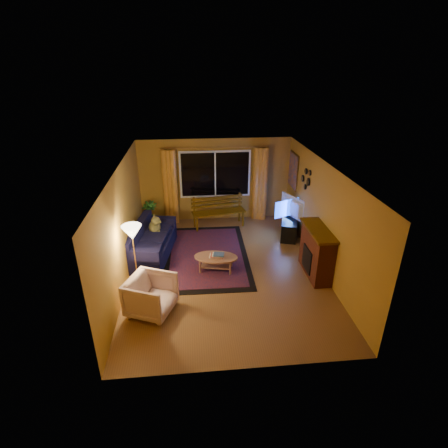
{
  "coord_description": "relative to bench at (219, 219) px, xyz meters",
  "views": [
    {
      "loc": [
        -0.73,
        -7.07,
        4.52
      ],
      "look_at": [
        0.0,
        0.3,
        1.05
      ],
      "focal_mm": 28.0,
      "sensor_mm": 36.0,
      "label": 1
    }
  ],
  "objects": [
    {
      "name": "armchair",
      "position": [
        -1.64,
        -3.79,
        0.19
      ],
      "size": [
        1.03,
        1.06,
        0.85
      ],
      "primitive_type": "imported",
      "rotation": [
        0.0,
        0.0,
        1.17
      ],
      "color": "beige",
      "rests_on": "ground"
    },
    {
      "name": "tv_console",
      "position": [
        1.95,
        -0.73,
        0.02
      ],
      "size": [
        0.75,
        1.3,
        0.52
      ],
      "primitive_type": "cube",
      "rotation": [
        0.0,
        0.0,
        -0.29
      ],
      "color": "black",
      "rests_on": "ground"
    },
    {
      "name": "sofa",
      "position": [
        -1.83,
        -1.53,
        0.17
      ],
      "size": [
        1.18,
        2.13,
        0.81
      ],
      "primitive_type": "cube",
      "rotation": [
        0.0,
        0.0,
        -0.16
      ],
      "color": "black",
      "rests_on": "ground"
    },
    {
      "name": "wall_right",
      "position": [
        2.21,
        -2.39,
        1.02
      ],
      "size": [
        0.02,
        6.0,
        2.5
      ],
      "primitive_type": "cube",
      "color": "#B4802C",
      "rests_on": "ground"
    },
    {
      "name": "bench",
      "position": [
        0.0,
        0.0,
        0.0
      ],
      "size": [
        1.62,
        0.73,
        0.47
      ],
      "primitive_type": "cube",
      "rotation": [
        0.0,
        0.0,
        0.18
      ],
      "color": "#4C2E04",
      "rests_on": "ground"
    },
    {
      "name": "curtain_right",
      "position": [
        1.3,
        0.49,
        0.89
      ],
      "size": [
        0.36,
        0.36,
        2.24
      ],
      "primitive_type": "cylinder",
      "color": "orange",
      "rests_on": "ground"
    },
    {
      "name": "painting",
      "position": [
        2.17,
        0.06,
        1.42
      ],
      "size": [
        0.04,
        0.76,
        0.96
      ],
      "primitive_type": "cube",
      "color": "orange",
      "rests_on": "wall_right"
    },
    {
      "name": "wall_left",
      "position": [
        -2.31,
        -2.39,
        1.02
      ],
      "size": [
        0.02,
        6.0,
        2.5
      ],
      "primitive_type": "cube",
      "color": "#B4802C",
      "rests_on": "ground"
    },
    {
      "name": "window",
      "position": [
        -0.05,
        0.56,
        1.22
      ],
      "size": [
        2.0,
        0.02,
        1.3
      ],
      "primitive_type": "cube",
      "color": "black",
      "rests_on": "wall_back"
    },
    {
      "name": "fireplace",
      "position": [
        2.0,
        -2.79,
        0.32
      ],
      "size": [
        0.4,
        1.2,
        1.1
      ],
      "primitive_type": "cube",
      "color": "maroon",
      "rests_on": "ground"
    },
    {
      "name": "television",
      "position": [
        1.95,
        -0.73,
        0.58
      ],
      "size": [
        0.55,
        1.02,
        0.6
      ],
      "primitive_type": "imported",
      "rotation": [
        0.0,
        0.0,
        1.99
      ],
      "color": "black",
      "rests_on": "tv_console"
    },
    {
      "name": "mirror_cluster",
      "position": [
        2.16,
        -1.09,
        1.57
      ],
      "size": [
        0.06,
        0.6,
        0.56
      ],
      "primitive_type": null,
      "color": "black",
      "rests_on": "wall_right"
    },
    {
      "name": "dog",
      "position": [
        -1.78,
        -1.07,
        0.4
      ],
      "size": [
        0.43,
        0.5,
        0.46
      ],
      "primitive_type": null,
      "rotation": [
        0.0,
        0.0,
        0.33
      ],
      "color": "olive",
      "rests_on": "sofa"
    },
    {
      "name": "floor",
      "position": [
        -0.05,
        -2.39,
        -0.24
      ],
      "size": [
        4.5,
        6.0,
        0.02
      ],
      "primitive_type": "cube",
      "color": "brown",
      "rests_on": "ground"
    },
    {
      "name": "rug",
      "position": [
        -0.47,
        -1.7,
        -0.22
      ],
      "size": [
        2.14,
        3.32,
        0.02
      ],
      "primitive_type": "cube",
      "rotation": [
        0.0,
        0.0,
        -0.02
      ],
      "color": "maroon",
      "rests_on": "ground"
    },
    {
      "name": "curtain_rod",
      "position": [
        -0.05,
        0.51,
        2.02
      ],
      "size": [
        3.2,
        0.03,
        0.03
      ],
      "primitive_type": "cylinder",
      "rotation": [
        0.0,
        1.57,
        0.0
      ],
      "color": "#BF8C3F",
      "rests_on": "wall_back"
    },
    {
      "name": "coffee_table",
      "position": [
        -0.27,
        -2.41,
        -0.05
      ],
      "size": [
        1.2,
        1.2,
        0.37
      ],
      "primitive_type": "cylinder",
      "rotation": [
        0.0,
        0.0,
        -0.2
      ],
      "color": "#9E6750",
      "rests_on": "ground"
    },
    {
      "name": "curtain_left",
      "position": [
        -1.4,
        0.49,
        0.89
      ],
      "size": [
        0.36,
        0.36,
        2.24
      ],
      "primitive_type": "cylinder",
      "color": "orange",
      "rests_on": "ground"
    },
    {
      "name": "potted_plant",
      "position": [
        -2.03,
        0.15,
        0.17
      ],
      "size": [
        0.56,
        0.56,
        0.8
      ],
      "primitive_type": "imported",
      "rotation": [
        0.0,
        0.0,
        -0.28
      ],
      "color": "#235B1E",
      "rests_on": "ground"
    },
    {
      "name": "ceiling",
      "position": [
        -0.05,
        -2.39,
        2.28
      ],
      "size": [
        4.5,
        6.0,
        0.02
      ],
      "primitive_type": "cube",
      "color": "white",
      "rests_on": "ground"
    },
    {
      "name": "wall_back",
      "position": [
        -0.05,
        0.62,
        1.02
      ],
      "size": [
        4.5,
        0.02,
        2.5
      ],
      "primitive_type": "cube",
      "color": "#B4802C",
      "rests_on": "ground"
    },
    {
      "name": "floor_lamp",
      "position": [
        -1.99,
        -3.11,
        0.56
      ],
      "size": [
        0.32,
        0.32,
        1.59
      ],
      "primitive_type": "cylinder",
      "rotation": [
        0.0,
        0.0,
        -0.26
      ],
      "color": "#BF8C3F",
      "rests_on": "ground"
    }
  ]
}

